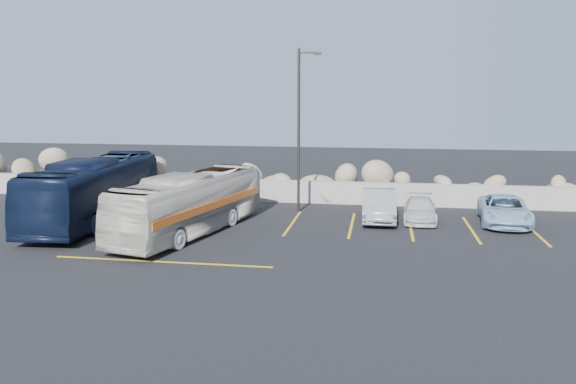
% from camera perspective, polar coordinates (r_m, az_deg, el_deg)
% --- Properties ---
extents(ground, '(90.00, 90.00, 0.00)m').
position_cam_1_polar(ground, '(19.86, -10.22, -7.30)').
color(ground, black).
rests_on(ground, ground).
extents(seawall, '(60.00, 0.40, 1.20)m').
position_cam_1_polar(seawall, '(30.98, -2.83, 0.16)').
color(seawall, gray).
rests_on(seawall, ground).
extents(riprap_pile, '(54.00, 2.80, 2.60)m').
position_cam_1_polar(riprap_pile, '(32.03, -2.39, 1.75)').
color(riprap_pile, '#9A8465').
rests_on(riprap_pile, ground).
extents(parking_lines, '(18.16, 9.36, 0.01)m').
position_cam_1_polar(parking_lines, '(24.19, 4.75, -4.06)').
color(parking_lines, gold).
rests_on(parking_lines, ground).
extents(lamppost, '(1.14, 0.18, 8.00)m').
position_cam_1_polar(lamppost, '(27.67, 1.21, 6.72)').
color(lamppost, '#282724').
rests_on(lamppost, ground).
extents(vintage_bus, '(4.23, 9.46, 2.57)m').
position_cam_1_polar(vintage_bus, '(24.02, -9.86, -1.15)').
color(vintage_bus, beige).
rests_on(vintage_bus, ground).
extents(tour_coach, '(3.19, 10.66, 2.93)m').
position_cam_1_polar(tour_coach, '(27.48, -18.96, 0.22)').
color(tour_coach, black).
rests_on(tour_coach, ground).
extents(car_b, '(1.58, 4.32, 1.41)m').
position_cam_1_polar(car_b, '(26.57, 9.23, -1.34)').
color(car_b, '#A6A6AA').
rests_on(car_b, ground).
extents(car_c, '(1.64, 3.71, 1.06)m').
position_cam_1_polar(car_c, '(26.84, 13.25, -1.75)').
color(car_c, silver).
rests_on(car_c, ground).
extents(car_d, '(2.51, 4.74, 1.27)m').
position_cam_1_polar(car_d, '(27.32, 21.13, -1.73)').
color(car_d, '#99BCD9').
rests_on(car_d, ground).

